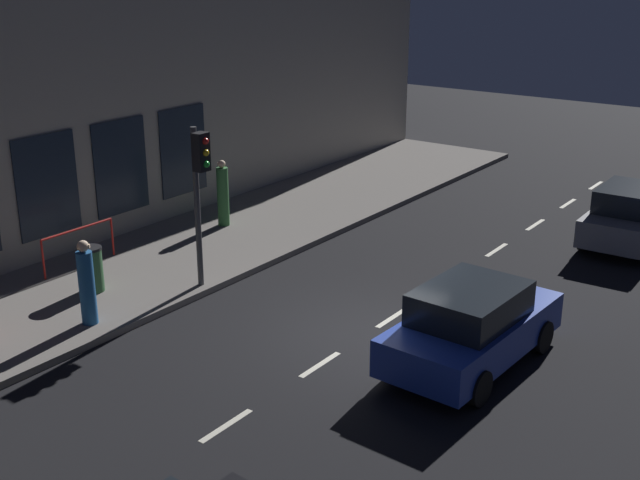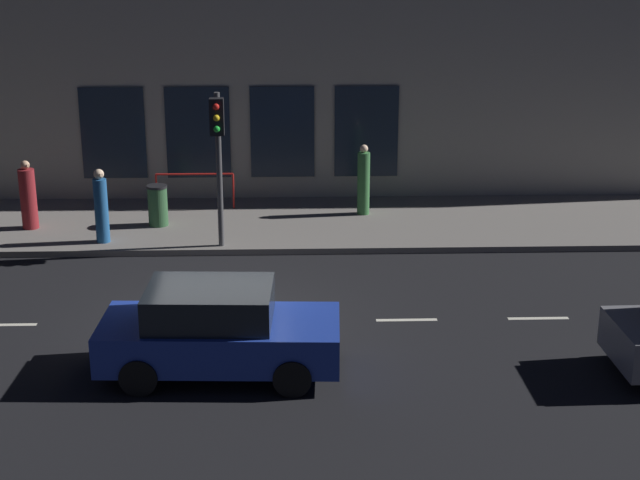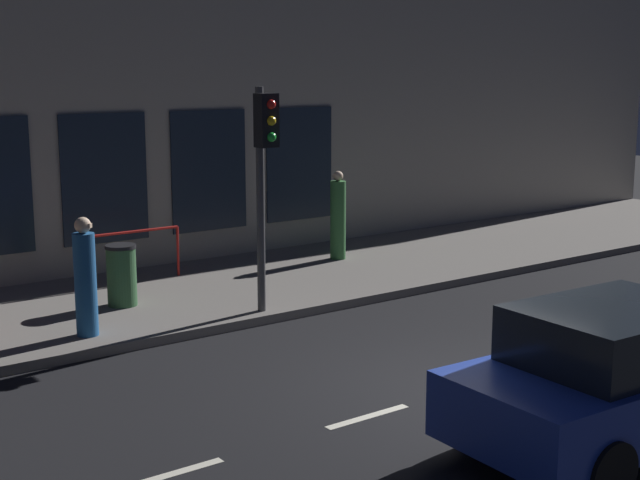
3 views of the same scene
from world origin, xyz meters
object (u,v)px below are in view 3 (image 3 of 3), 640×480
(traffic_light, at_px, (264,157))
(pedestrian_2, at_px, (338,218))
(pedestrian_1, at_px, (85,280))
(trash_bin, at_px, (122,275))
(parked_car_1, at_px, (621,376))

(traffic_light, bearing_deg, pedestrian_2, -53.21)
(traffic_light, distance_m, pedestrian_1, 3.34)
(pedestrian_1, relative_size, pedestrian_2, 0.97)
(pedestrian_1, xyz_separation_m, trash_bin, (1.30, -1.15, -0.32))
(pedestrian_2, height_order, trash_bin, pedestrian_2)
(trash_bin, bearing_deg, traffic_light, -136.76)
(pedestrian_2, bearing_deg, traffic_light, -163.99)
(pedestrian_2, bearing_deg, pedestrian_1, 177.87)
(pedestrian_1, distance_m, pedestrian_2, 6.73)
(traffic_light, relative_size, parked_car_1, 0.88)
(traffic_light, xyz_separation_m, parked_car_1, (-6.43, -0.37, -1.89))
(parked_car_1, xyz_separation_m, pedestrian_1, (6.92, 3.21, 0.20))
(parked_car_1, relative_size, pedestrian_1, 2.32)
(traffic_light, height_order, pedestrian_1, traffic_light)
(traffic_light, height_order, trash_bin, traffic_light)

